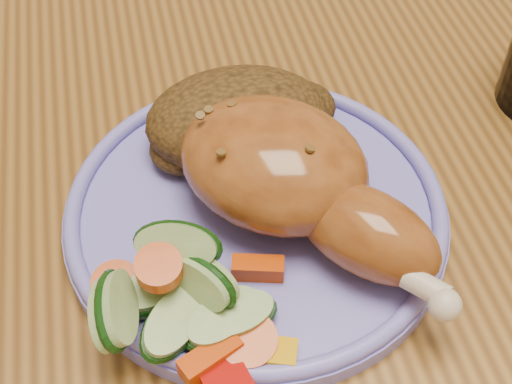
% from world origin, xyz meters
% --- Properties ---
extents(dining_table, '(0.90, 1.40, 0.75)m').
position_xyz_m(dining_table, '(0.00, 0.00, 0.67)').
color(dining_table, brown).
rests_on(dining_table, ground).
extents(plate, '(0.23, 0.23, 0.01)m').
position_xyz_m(plate, '(-0.11, -0.06, 0.76)').
color(plate, '#7570D8').
rests_on(plate, dining_table).
extents(plate_rim, '(0.23, 0.23, 0.01)m').
position_xyz_m(plate_rim, '(-0.11, -0.06, 0.77)').
color(plate_rim, '#7570D8').
rests_on(plate_rim, plate).
extents(chicken_leg, '(0.16, 0.19, 0.06)m').
position_xyz_m(chicken_leg, '(-0.09, -0.06, 0.79)').
color(chicken_leg, '#995320').
rests_on(chicken_leg, plate).
extents(rice_pilaf, '(0.13, 0.09, 0.05)m').
position_xyz_m(rice_pilaf, '(-0.10, 0.00, 0.78)').
color(rice_pilaf, '#4E3413').
rests_on(rice_pilaf, plate).
extents(vegetable_pile, '(0.11, 0.11, 0.05)m').
position_xyz_m(vegetable_pile, '(-0.16, -0.12, 0.78)').
color(vegetable_pile, '#A50A05').
rests_on(vegetable_pile, plate).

